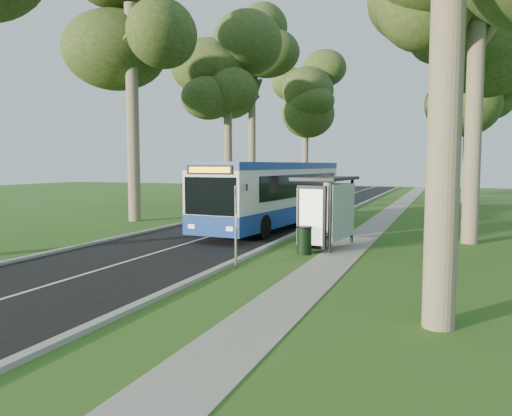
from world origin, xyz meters
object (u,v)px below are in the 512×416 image
Objects in this scene: bus at (275,194)px; car_silver at (281,191)px; litter_bin at (304,240)px; car_white at (271,193)px; bus_shelter at (327,198)px; bus_stop_sign at (236,217)px.

car_silver is at bearing 112.58° from bus.
bus is at bearing 117.17° from litter_bin.
car_white is at bearing 114.97° from bus.
bus_shelter is at bearing 71.85° from litter_bin.
litter_bin is (-0.48, -1.48, -1.46)m from bus_shelter.
bus_stop_sign is 0.76× the size of bus_shelter.
car_white is at bearing 82.86° from bus_stop_sign.
car_silver is (-10.89, 27.32, -1.27)m from bus_shelter.
bus reaches higher than bus_shelter.
bus is 23.06m from car_silver.
bus_shelter is at bearing -54.09° from car_white.
car_white is (-6.41, 17.79, -1.04)m from bus.
bus_stop_sign is (2.08, -9.88, -0.13)m from bus.
car_silver is (-6.91, 21.98, -1.05)m from bus.
bus_shelter is 2.14m from litter_bin.
car_white is (-9.92, 24.61, 0.20)m from litter_bin.
bus reaches higher than car_white.
bus_stop_sign is at bearing -114.92° from litter_bin.
bus is at bearing 77.69° from bus_stop_sign.
car_silver is (-8.99, 31.85, -0.91)m from bus_stop_sign.
bus_stop_sign is 4.93m from bus_shelter.
bus is at bearing -90.95° from car_silver.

